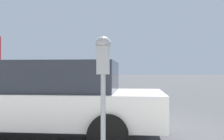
% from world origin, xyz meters
% --- Properties ---
extents(ground_plane, '(220.00, 220.00, 0.00)m').
position_xyz_m(ground_plane, '(0.00, 0.00, 0.00)').
color(ground_plane, '#424244').
extents(parking_meter, '(0.21, 0.19, 1.56)m').
position_xyz_m(parking_meter, '(-2.73, 0.04, 1.36)').
color(parking_meter, gray).
rests_on(parking_meter, sidewalk).
extents(car_white, '(2.01, 4.92, 1.49)m').
position_xyz_m(car_white, '(-1.00, 1.52, 0.78)').
color(car_white, silver).
rests_on(car_white, ground_plane).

